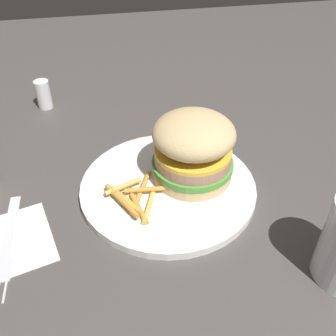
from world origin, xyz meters
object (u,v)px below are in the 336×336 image
(fork, at_px, (6,243))
(plate, at_px, (168,187))
(fries_pile, at_px, (134,197))
(napkin, at_px, (7,243))
(sandwich, at_px, (193,148))
(salt_shaker, at_px, (43,94))

(fork, bearing_deg, plate, 105.51)
(fries_pile, relative_size, napkin, 0.94)
(sandwich, xyz_separation_m, napkin, (0.07, -0.26, -0.06))
(plate, height_order, fork, plate)
(plate, distance_m, fries_pile, 0.06)
(fork, bearing_deg, sandwich, 105.89)
(plate, xyz_separation_m, napkin, (0.06, -0.22, -0.01))
(plate, relative_size, fries_pile, 2.47)
(sandwich, bearing_deg, salt_shaker, -140.01)
(plate, relative_size, napkin, 2.32)
(napkin, xyz_separation_m, fork, (0.00, -0.00, 0.00))
(napkin, bearing_deg, fork, -1.45)
(plate, bearing_deg, fries_pile, -64.97)
(fries_pile, xyz_separation_m, salt_shaker, (-0.31, -0.13, 0.01))
(sandwich, distance_m, napkin, 0.28)
(sandwich, xyz_separation_m, salt_shaker, (-0.27, -0.23, -0.03))
(napkin, bearing_deg, sandwich, 105.56)
(plate, xyz_separation_m, sandwich, (-0.01, 0.04, 0.06))
(fries_pile, relative_size, salt_shaker, 1.88)
(fork, bearing_deg, salt_shaker, 174.52)
(sandwich, bearing_deg, plate, -72.02)
(fries_pile, distance_m, salt_shaker, 0.34)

